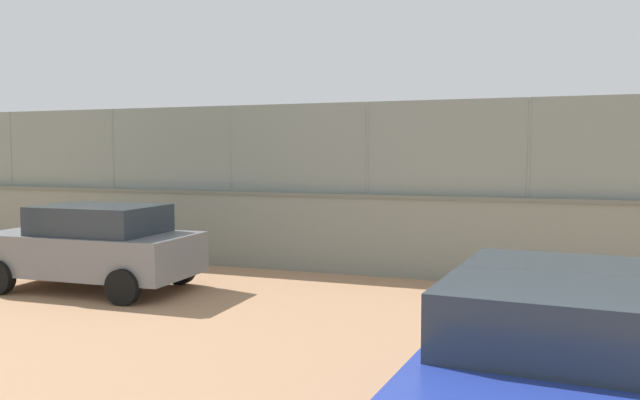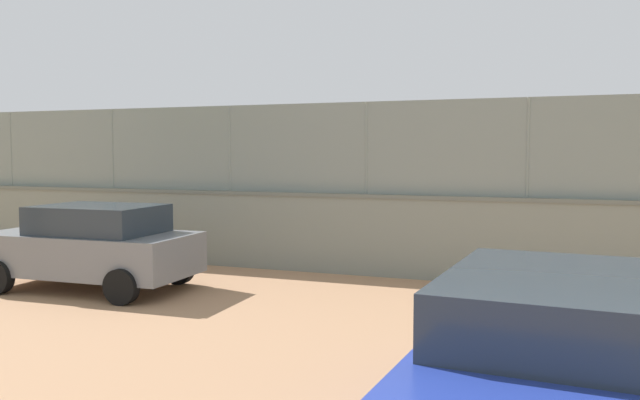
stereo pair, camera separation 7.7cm
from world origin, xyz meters
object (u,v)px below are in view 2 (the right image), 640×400
player_near_wall_returning (363,194)px  player_crossing_court (440,198)px  parked_car_grey (93,245)px  parked_car_blue (539,359)px  sports_ball (369,227)px

player_near_wall_returning → player_crossing_court: size_ratio=1.06×
parked_car_grey → parked_car_blue: 9.04m
player_crossing_court → sports_ball: size_ratio=23.28×
player_near_wall_returning → parked_car_grey: size_ratio=0.43×
sports_ball → parked_car_blue: bearing=110.6°
parked_car_grey → parked_car_blue: parked_car_grey is taller
player_near_wall_returning → parked_car_grey: player_near_wall_returning is taller
sports_ball → player_crossing_court: bearing=-136.2°
player_near_wall_returning → player_crossing_court: bearing=172.3°
player_crossing_court → parked_car_blue: 17.96m
player_near_wall_returning → sports_ball: bearing=111.4°
player_near_wall_returning → sports_ball: (-0.94, 2.39, -0.98)m
player_crossing_court → parked_car_grey: 14.10m
parked_car_grey → parked_car_blue: bearing=152.9°
player_near_wall_returning → parked_car_blue: 19.20m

